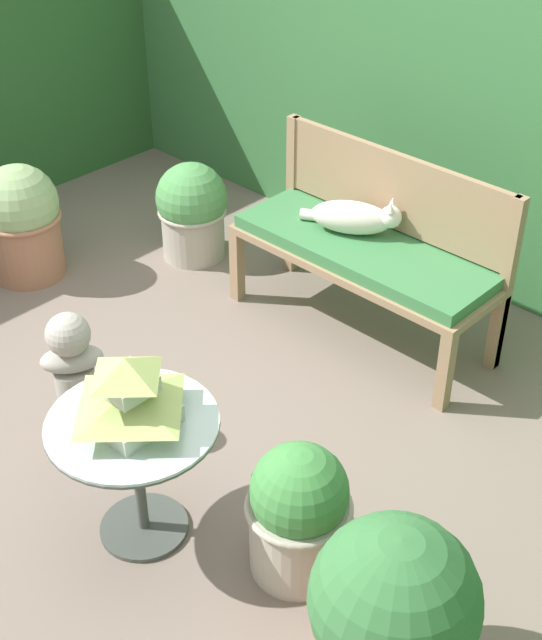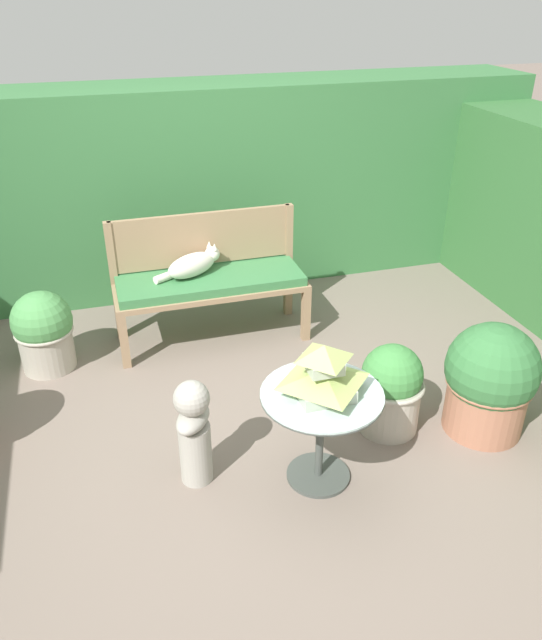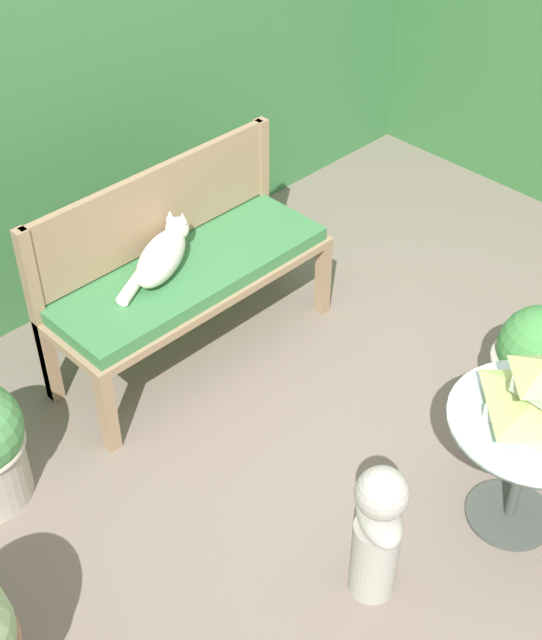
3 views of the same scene
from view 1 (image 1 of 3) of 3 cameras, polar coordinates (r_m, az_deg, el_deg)
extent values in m
plane|color=#75665B|center=(4.14, -5.12, -6.76)|extent=(30.00, 30.00, 0.00)
cube|color=#38703D|center=(5.23, 13.54, 12.76)|extent=(6.40, 0.74, 1.71)
cube|color=#937556|center=(4.87, -2.18, 3.48)|extent=(0.06, 0.06, 0.42)
cube|color=#937556|center=(4.17, 11.08, -3.27)|extent=(0.06, 0.06, 0.42)
cube|color=#937556|center=(5.14, 1.31, 5.34)|extent=(0.06, 0.06, 0.42)
cube|color=#937556|center=(4.49, 14.22, -0.71)|extent=(0.06, 0.06, 0.42)
cube|color=#937556|center=(4.50, 5.86, 3.92)|extent=(1.42, 0.50, 0.04)
cube|color=#387542|center=(4.48, 5.90, 4.50)|extent=(1.36, 0.46, 0.07)
cube|color=#937556|center=(5.02, 1.41, 7.95)|extent=(0.06, 0.06, 0.94)
cube|color=#937556|center=(4.35, 14.79, 2.10)|extent=(0.06, 0.06, 0.94)
cube|color=#937556|center=(4.53, 7.91, 8.22)|extent=(1.36, 0.04, 0.40)
ellipsoid|color=silver|center=(4.52, 5.15, 6.56)|extent=(0.44, 0.34, 0.17)
sphere|color=silver|center=(4.48, 7.67, 6.56)|extent=(0.11, 0.11, 0.11)
cone|color=silver|center=(4.48, 7.80, 7.49)|extent=(0.04, 0.04, 0.05)
cone|color=silver|center=(4.42, 7.67, 7.14)|extent=(0.04, 0.04, 0.05)
cylinder|color=silver|center=(4.64, 3.28, 6.64)|extent=(0.23, 0.16, 0.06)
cylinder|color=#424742|center=(3.71, -8.11, -12.97)|extent=(0.36, 0.36, 0.02)
cylinder|color=#424742|center=(3.52, -8.47, -10.01)|extent=(0.04, 0.04, 0.56)
cylinder|color=silver|center=(3.33, -8.88, -6.51)|extent=(0.65, 0.65, 0.01)
torus|color=#424742|center=(3.33, -8.87, -6.67)|extent=(0.65, 0.65, 0.02)
cube|color=#B2BCA8|center=(3.30, -8.95, -5.96)|extent=(0.28, 0.28, 0.07)
pyramid|color=#A8BC66|center=(3.25, -9.06, -4.99)|extent=(0.38, 0.38, 0.07)
cube|color=#B2BCA8|center=(3.21, -9.18, -4.05)|extent=(0.17, 0.17, 0.07)
pyramid|color=#A8BC66|center=(3.16, -9.30, -3.02)|extent=(0.23, 0.23, 0.08)
cylinder|color=#A39E93|center=(4.07, -12.22, -5.07)|extent=(0.18, 0.18, 0.36)
ellipsoid|color=#A39E93|center=(3.93, -12.63, -2.44)|extent=(0.28, 0.31, 0.11)
sphere|color=#A39E93|center=(3.85, -12.87, -0.92)|extent=(0.19, 0.19, 0.19)
torus|color=#9E664C|center=(3.02, 7.74, -18.59)|extent=(0.51, 0.51, 0.03)
sphere|color=#336B38|center=(2.94, 7.91, -17.32)|extent=(0.55, 0.55, 0.55)
cylinder|color=#ADA393|center=(5.32, -4.99, 5.62)|extent=(0.37, 0.37, 0.30)
torus|color=#ADA393|center=(5.26, -5.07, 6.96)|extent=(0.40, 0.40, 0.03)
sphere|color=#4C8E4C|center=(5.22, -5.12, 7.78)|extent=(0.42, 0.42, 0.42)
cylinder|color=#9E664C|center=(5.29, -15.38, 4.67)|extent=(0.41, 0.41, 0.38)
torus|color=#9E664C|center=(5.21, -15.68, 6.35)|extent=(0.44, 0.44, 0.03)
sphere|color=#89A870|center=(5.17, -15.83, 7.21)|extent=(0.44, 0.44, 0.44)
cylinder|color=#ADA393|center=(3.45, 1.75, -13.55)|extent=(0.37, 0.37, 0.33)
torus|color=#ADA393|center=(3.34, 1.79, -11.83)|extent=(0.41, 0.41, 0.03)
sphere|color=#3D7F3D|center=(3.28, 1.82, -10.92)|extent=(0.37, 0.37, 0.37)
camera|label=2|loc=(3.25, -66.32, 9.98)|focal=35.00mm
camera|label=3|loc=(4.40, -47.10, 28.45)|focal=50.00mm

